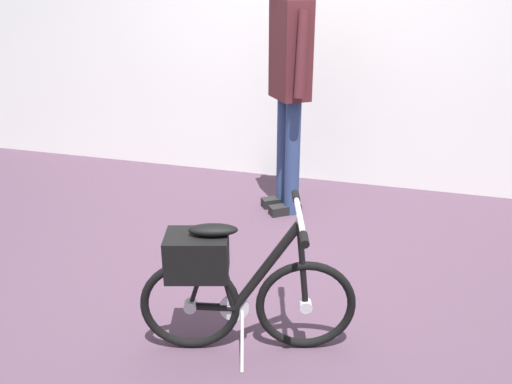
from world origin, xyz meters
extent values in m
plane|color=#473342|center=(0.00, 0.00, 0.00)|extent=(6.99, 6.99, 0.00)
cube|color=white|center=(0.00, 1.94, 1.46)|extent=(6.99, 0.10, 2.93)
torus|color=black|center=(0.50, -0.39, 0.24)|extent=(0.46, 0.17, 0.47)
cylinder|color=#B7B7BC|center=(0.50, -0.39, 0.24)|extent=(0.07, 0.06, 0.06)
torus|color=black|center=(-0.02, -0.54, 0.24)|extent=(0.46, 0.17, 0.47)
cylinder|color=#B7B7BC|center=(-0.02, -0.54, 0.24)|extent=(0.07, 0.06, 0.06)
cylinder|color=black|center=(0.07, -0.51, 0.23)|extent=(0.21, 0.09, 0.05)
cylinder|color=black|center=(0.31, -0.44, 0.44)|extent=(0.33, 0.13, 0.46)
cylinder|color=black|center=(0.13, -0.49, 0.42)|extent=(0.13, 0.07, 0.40)
cylinder|color=black|center=(0.07, -0.51, 0.23)|extent=(0.21, 0.08, 0.04)
cylinder|color=black|center=(0.47, -0.39, 0.45)|extent=(0.08, 0.05, 0.43)
cylinder|color=black|center=(0.03, -0.52, 0.42)|extent=(0.14, 0.06, 0.38)
ellipsoid|color=black|center=(0.09, -0.51, 0.63)|extent=(0.24, 0.15, 0.05)
cylinder|color=#B7B7BC|center=(0.45, -0.40, 0.68)|extent=(0.03, 0.03, 0.04)
cylinder|color=#B7B7BC|center=(0.45, -0.40, 0.70)|extent=(0.15, 0.43, 0.03)
cylinder|color=black|center=(0.52, -0.61, 0.70)|extent=(0.06, 0.10, 0.04)
cylinder|color=black|center=(0.39, -0.19, 0.70)|extent=(0.06, 0.10, 0.04)
cylinder|color=#B7B7BC|center=(0.17, -0.48, 0.22)|extent=(0.14, 0.05, 0.14)
cylinder|color=#B7B7BC|center=(0.24, -0.56, 0.11)|extent=(0.07, 0.19, 0.22)
cube|color=black|center=(0.02, -0.53, 0.51)|extent=(0.32, 0.27, 0.20)
cylinder|color=navy|center=(0.00, 1.25, 0.43)|extent=(0.11, 0.11, 0.87)
cube|color=black|center=(-0.04, 1.23, 0.04)|extent=(0.25, 0.21, 0.07)
cylinder|color=navy|center=(0.09, 1.13, 0.43)|extent=(0.11, 0.11, 0.87)
cube|color=black|center=(0.05, 1.10, 0.04)|extent=(0.25, 0.21, 0.07)
cube|color=#4C1E23|center=(0.05, 1.19, 1.20)|extent=(0.35, 0.38, 0.67)
cylinder|color=#4C1E23|center=(-0.09, 1.35, 1.20)|extent=(0.11, 0.07, 0.57)
cylinder|color=#4C1E23|center=(0.16, 1.01, 1.20)|extent=(0.10, 0.12, 0.57)
camera|label=1|loc=(0.84, -2.42, 1.65)|focal=36.33mm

